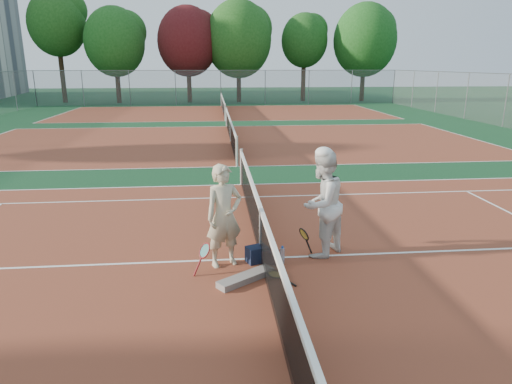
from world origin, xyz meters
The scene contains 23 objects.
ground centered at (0.00, 0.00, 0.00)m, with size 130.00×130.00×0.00m, color #0F381D.
court_main centered at (0.00, 0.00, 0.00)m, with size 23.77×10.97×0.01m, color brown.
court_far_a centered at (0.00, 13.50, 0.00)m, with size 23.77×10.97×0.01m, color brown.
court_far_b centered at (0.00, 27.00, 0.00)m, with size 23.77×10.97×0.01m, color brown.
net_main centered at (0.00, 0.00, 0.51)m, with size 0.10×10.98×1.02m, color black, non-canonical shape.
net_far_a centered at (0.00, 13.50, 0.51)m, with size 0.10×10.98×1.02m, color black, non-canonical shape.
net_far_b centered at (0.00, 27.00, 0.51)m, with size 0.10×10.98×1.02m, color black, non-canonical shape.
fence_back centered at (0.00, 34.00, 1.50)m, with size 32.00×0.06×3.00m, color slate, non-canonical shape.
player_a centered at (-0.68, -0.20, 0.93)m, with size 0.68×0.45×1.87m, color #BDB392.
player_b centered at (1.16, 0.09, 1.01)m, with size 0.99×0.77×2.03m, color white.
racket_red centered at (-1.03, -0.49, 0.26)m, with size 0.34×0.27×0.53m, color maroon, non-canonical shape.
racket_black_held centered at (0.83, 0.06, 0.28)m, with size 0.28×0.27×0.56m, color black, non-canonical shape.
racket_spare centered at (0.16, -0.83, 0.05)m, with size 0.60×0.27×0.10m, color black, non-canonical shape.
sports_bag_navy centered at (-0.08, -0.13, 0.15)m, with size 0.38×0.26×0.30m, color black.
sports_bag_purple centered at (0.15, -0.20, 0.12)m, with size 0.30×0.20×0.24m, color black.
net_cover_canvas centered at (-0.34, -0.89, 0.06)m, with size 1.08×0.25×0.11m, color slate.
water_bottle centered at (0.37, -0.25, 0.15)m, with size 0.09×0.09×0.30m, color #A8BFD5.
tree_back_0 centered at (-14.78, 37.92, 7.07)m, with size 5.12×5.12×10.04m.
tree_back_1 centered at (-9.54, 36.92, 5.47)m, with size 5.46×5.46×8.62m.
tree_back_maroon centered at (-2.93, 37.04, 5.54)m, with size 5.59×5.59×8.77m.
tree_back_3 centered at (1.80, 37.15, 5.77)m, with size 6.24×6.24×9.37m.
tree_back_4 centered at (8.18, 37.56, 5.69)m, with size 4.45×4.45×8.27m.
tree_back_5 centered at (13.96, 36.93, 5.74)m, with size 6.02×6.02×9.21m.
Camera 1 is at (-0.84, -7.88, 3.53)m, focal length 32.00 mm.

